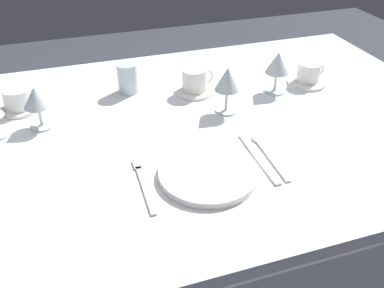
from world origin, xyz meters
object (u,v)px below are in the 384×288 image
dinner_knife (259,159)px  wine_glass_far (278,65)px  coffee_cup_far (18,98)px  spoon_soup (266,152)px  coffee_cup_left (309,72)px  coffee_cup_right (195,79)px  fork_outer (143,183)px  drink_tumbler (128,80)px  wine_glass_right (227,81)px  wine_glass_left (36,99)px  dinner_plate (207,173)px

dinner_knife → wine_glass_far: (0.22, 0.34, 0.10)m
dinner_knife → coffee_cup_far: bearing=141.4°
spoon_soup → coffee_cup_left: coffee_cup_left is taller
coffee_cup_right → fork_outer: bearing=-122.8°
spoon_soup → coffee_cup_far: (-0.63, 0.45, 0.04)m
spoon_soup → drink_tumbler: size_ratio=2.14×
coffee_cup_right → drink_tumbler: bearing=160.9°
fork_outer → spoon_soup: bearing=4.6°
coffee_cup_right → wine_glass_right: bearing=-72.0°
wine_glass_far → drink_tumbler: size_ratio=1.39×
coffee_cup_right → drink_tumbler: (-0.21, 0.07, -0.00)m
wine_glass_far → drink_tumbler: bearing=162.0°
wine_glass_far → wine_glass_right: bearing=-160.0°
coffee_cup_right → drink_tumbler: 0.23m
spoon_soup → wine_glass_left: wine_glass_left is taller
fork_outer → coffee_cup_left: bearing=28.5°
dinner_knife → coffee_cup_left: (0.36, 0.37, 0.04)m
dinner_plate → dinner_knife: 0.16m
coffee_cup_left → dinner_knife: bearing=-134.8°
fork_outer → dinner_knife: (0.31, 0.00, 0.00)m
spoon_soup → wine_glass_far: 0.38m
spoon_soup → wine_glass_right: bearing=94.6°
coffee_cup_far → wine_glass_right: 0.65m
dinner_plate → coffee_cup_left: bearing=36.8°
drink_tumbler → coffee_cup_left: bearing=-12.2°
coffee_cup_far → wine_glass_right: (0.61, -0.21, 0.06)m
dinner_knife → wine_glass_far: wine_glass_far is taller
dinner_plate → wine_glass_right: (0.17, 0.29, 0.10)m
fork_outer → wine_glass_right: bearing=39.5°
fork_outer → dinner_plate: bearing=-7.4°
coffee_cup_left → wine_glass_far: bearing=-171.1°
fork_outer → coffee_cup_left: coffee_cup_left is taller
spoon_soup → wine_glass_left: 0.66m
coffee_cup_right → dinner_knife: bearing=-84.8°
fork_outer → wine_glass_right: (0.33, 0.27, 0.10)m
coffee_cup_far → wine_glass_far: bearing=-9.4°
dinner_plate → wine_glass_right: bearing=59.9°
spoon_soup → wine_glass_far: bearing=59.1°
fork_outer → spoon_soup: size_ratio=1.00×
dinner_plate → drink_tumbler: bearing=100.6°
coffee_cup_left → wine_glass_far: wine_glass_far is taller
coffee_cup_left → drink_tumbler: 0.63m
dinner_knife → wine_glass_right: 0.29m
dinner_plate → coffee_cup_left: coffee_cup_left is taller
dinner_plate → wine_glass_right: wine_glass_right is taller
wine_glass_left → wine_glass_far: wine_glass_far is taller
drink_tumbler → wine_glass_left: bearing=-153.2°
wine_glass_far → coffee_cup_far: bearing=170.6°
wine_glass_far → dinner_knife: bearing=-122.9°
wine_glass_left → wine_glass_right: 0.56m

